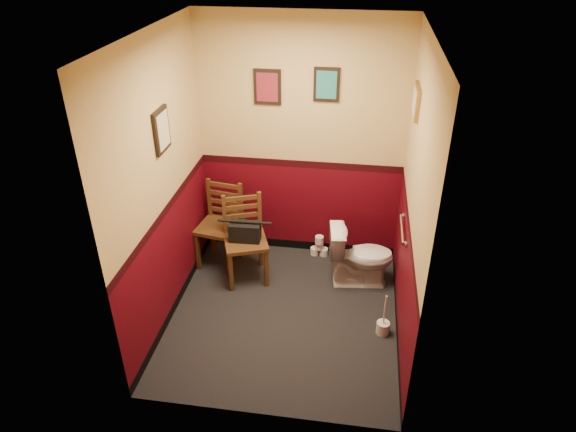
# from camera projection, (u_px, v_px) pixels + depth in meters

# --- Properties ---
(floor) EXTENTS (2.20, 2.40, 0.00)m
(floor) POSITION_uv_depth(u_px,v_px,m) (284.00, 315.00, 5.13)
(floor) COLOR black
(floor) RESTS_ON ground
(ceiling) EXTENTS (2.20, 2.40, 0.00)m
(ceiling) POSITION_uv_depth(u_px,v_px,m) (283.00, 34.00, 3.77)
(ceiling) COLOR silver
(ceiling) RESTS_ON ground
(wall_back) EXTENTS (2.20, 0.00, 2.70)m
(wall_back) POSITION_uv_depth(u_px,v_px,m) (301.00, 143.00, 5.47)
(wall_back) COLOR #49050F
(wall_back) RESTS_ON ground
(wall_front) EXTENTS (2.20, 0.00, 2.70)m
(wall_front) POSITION_uv_depth(u_px,v_px,m) (256.00, 279.00, 3.42)
(wall_front) COLOR #49050F
(wall_front) RESTS_ON ground
(wall_left) EXTENTS (0.00, 2.40, 2.70)m
(wall_left) POSITION_uv_depth(u_px,v_px,m) (162.00, 187.00, 4.59)
(wall_left) COLOR #49050F
(wall_left) RESTS_ON ground
(wall_right) EXTENTS (0.00, 2.40, 2.70)m
(wall_right) POSITION_uv_depth(u_px,v_px,m) (413.00, 205.00, 4.31)
(wall_right) COLOR #49050F
(wall_right) RESTS_ON ground
(grab_bar) EXTENTS (0.05, 0.56, 0.06)m
(grab_bar) POSITION_uv_depth(u_px,v_px,m) (403.00, 229.00, 4.73)
(grab_bar) COLOR silver
(grab_bar) RESTS_ON wall_right
(framed_print_back_a) EXTENTS (0.28, 0.04, 0.36)m
(framed_print_back_a) POSITION_uv_depth(u_px,v_px,m) (267.00, 87.00, 5.20)
(framed_print_back_a) COLOR black
(framed_print_back_a) RESTS_ON wall_back
(framed_print_back_b) EXTENTS (0.26, 0.04, 0.34)m
(framed_print_back_b) POSITION_uv_depth(u_px,v_px,m) (327.00, 85.00, 5.10)
(framed_print_back_b) COLOR black
(framed_print_back_b) RESTS_ON wall_back
(framed_print_left) EXTENTS (0.04, 0.30, 0.38)m
(framed_print_left) POSITION_uv_depth(u_px,v_px,m) (162.00, 130.00, 4.42)
(framed_print_left) COLOR black
(framed_print_left) RESTS_ON wall_left
(framed_print_right) EXTENTS (0.04, 0.34, 0.28)m
(framed_print_right) POSITION_uv_depth(u_px,v_px,m) (416.00, 101.00, 4.47)
(framed_print_right) COLOR olive
(framed_print_right) RESTS_ON wall_right
(toilet) EXTENTS (0.73, 0.47, 0.67)m
(toilet) POSITION_uv_depth(u_px,v_px,m) (361.00, 256.00, 5.42)
(toilet) COLOR white
(toilet) RESTS_ON floor
(toilet_brush) EXTENTS (0.12, 0.12, 0.45)m
(toilet_brush) POSITION_uv_depth(u_px,v_px,m) (383.00, 327.00, 4.87)
(toilet_brush) COLOR silver
(toilet_brush) RESTS_ON floor
(chair_left) EXTENTS (0.51, 0.51, 0.95)m
(chair_left) POSITION_uv_depth(u_px,v_px,m) (221.00, 225.00, 5.70)
(chair_left) COLOR #56361A
(chair_left) RESTS_ON floor
(chair_right) EXTENTS (0.56, 0.56, 0.94)m
(chair_right) POSITION_uv_depth(u_px,v_px,m) (245.00, 239.00, 5.46)
(chair_right) COLOR #56361A
(chair_right) RESTS_ON floor
(handbag) EXTENTS (0.33, 0.17, 0.24)m
(handbag) POSITION_uv_depth(u_px,v_px,m) (245.00, 232.00, 5.36)
(handbag) COLOR black
(handbag) RESTS_ON chair_right
(tp_stack) EXTENTS (0.20, 0.12, 0.27)m
(tp_stack) POSITION_uv_depth(u_px,v_px,m) (319.00, 247.00, 5.98)
(tp_stack) COLOR silver
(tp_stack) RESTS_ON floor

